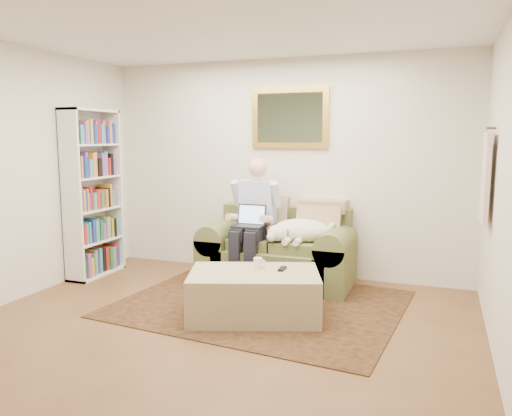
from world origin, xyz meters
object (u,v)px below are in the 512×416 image
Objects in this scene: seated_man at (252,223)px; coffee_mug at (258,263)px; laptop at (250,221)px; sofa at (278,258)px; sleeping_dog at (302,230)px; bookshelf at (93,194)px; ottoman at (254,295)px.

seated_man reaches higher than coffee_mug.
sofa is at bearing 41.02° from laptop.
seated_man reaches higher than sleeping_dog.
sofa is at bearing 11.23° from bookshelf.
sleeping_dog is 1.15m from ottoman.
coffee_mug reaches higher than ottoman.
coffee_mug is (0.12, -0.99, 0.19)m from sofa.
ottoman is (0.39, -0.98, -0.50)m from seated_man.
bookshelf is (-1.94, -0.28, 0.28)m from seated_man.
sofa is 17.01× the size of coffee_mug.
sofa is 1.02m from coffee_mug.
coffee_mug is (0.38, -0.83, -0.23)m from seated_man.
seated_man is at bearing -148.55° from sofa.
seated_man is at bearing 90.00° from laptop.
ottoman is (-0.17, -1.05, -0.43)m from sleeping_dog.
coffee_mug is (-0.18, -0.90, -0.17)m from sleeping_dog.
seated_man is at bearing 114.39° from coffee_mug.
seated_man is 0.07m from laptop.
sleeping_dog is (0.31, -0.09, 0.36)m from sofa.
sofa reaches higher than sleeping_dog.
laptop is 0.28× the size of ottoman.
laptop is at bearing 116.21° from coffee_mug.
sleeping_dog is 0.59× the size of ottoman.
laptop is 0.47× the size of sleeping_dog.
sleeping_dog is at bearing 7.13° from seated_man.
seated_man is at bearing 8.21° from bookshelf.
seated_man is 0.72× the size of bookshelf.
sleeping_dog is at bearing -15.74° from sofa.
coffee_mug is 2.44m from bookshelf.
sleeping_dog is at bearing 7.96° from bookshelf.
laptop is at bearing 6.29° from bookshelf.
bookshelf is at bearing -171.79° from seated_man.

